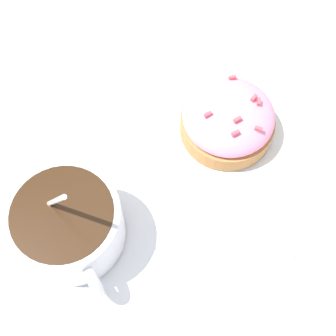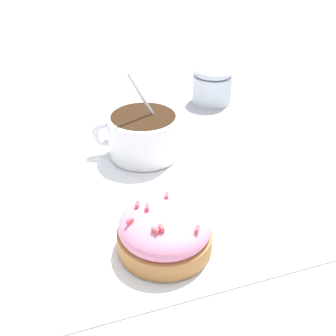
# 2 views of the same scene
# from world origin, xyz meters

# --- Properties ---
(ground_plane) EXTENTS (3.00, 3.00, 0.00)m
(ground_plane) POSITION_xyz_m (0.00, 0.00, 0.00)
(ground_plane) COLOR #B2B2B7
(paper_napkin) EXTENTS (0.35, 0.35, 0.00)m
(paper_napkin) POSITION_xyz_m (0.00, 0.00, 0.00)
(paper_napkin) COLOR white
(paper_napkin) RESTS_ON ground_plane
(coffee_cup) EXTENTS (0.09, 0.12, 0.12)m
(coffee_cup) POSITION_xyz_m (0.09, 0.01, 0.03)
(coffee_cup) COLOR white
(coffee_cup) RESTS_ON paper_napkin
(frosted_pastry) EXTENTS (0.09, 0.09, 0.05)m
(frosted_pastry) POSITION_xyz_m (-0.09, 0.01, 0.02)
(frosted_pastry) COLOR #B2753D
(frosted_pastry) RESTS_ON paper_napkin
(sugar_bowl) EXTENTS (0.07, 0.07, 0.07)m
(sugar_bowl) POSITION_xyz_m (0.25, -0.13, 0.03)
(sugar_bowl) COLOR silver
(sugar_bowl) RESTS_ON ground_plane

